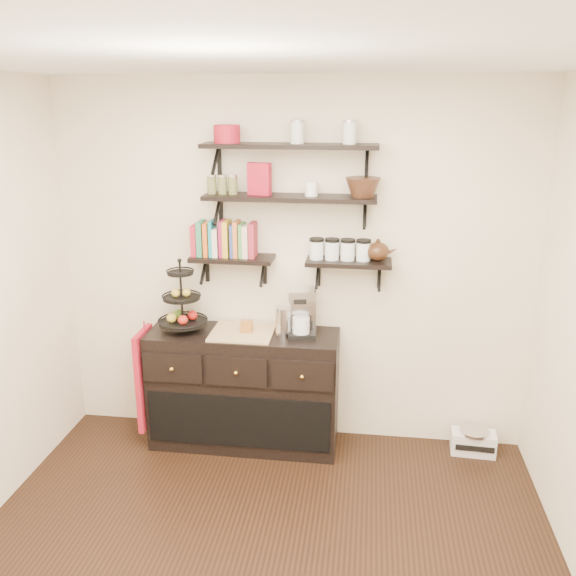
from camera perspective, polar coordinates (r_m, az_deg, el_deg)
The scene contains 20 objects.
ceiling at distance 2.62m, azimuth -4.83°, elevation 20.77°, with size 3.50×3.50×0.02m, color white.
back_wall at distance 4.50m, azimuth 0.38°, elevation 1.97°, with size 3.50×0.02×2.70m, color white.
shelf_top at distance 4.22m, azimuth 0.17°, elevation 13.12°, with size 1.20×0.27×0.23m.
shelf_mid at distance 4.26m, azimuth 0.16°, elevation 8.42°, with size 1.20×0.27×0.23m.
shelf_low_left at distance 4.44m, azimuth -5.21°, elevation 2.73°, with size 0.60×0.25×0.23m.
shelf_low_right at distance 4.33m, azimuth 5.70°, elevation 2.35°, with size 0.60×0.25×0.23m.
cookbooks at distance 4.42m, azimuth -5.93°, elevation 4.46°, with size 0.43×0.15×0.26m.
glass_canisters at distance 4.31m, azimuth 4.87°, elevation 3.49°, with size 0.43×0.10×0.13m.
sideboard at distance 4.66m, azimuth -4.14°, elevation -9.37°, with size 1.40×0.50×0.92m.
fruit_stand at distance 4.53m, azimuth -9.83°, elevation -1.76°, with size 0.36×0.36×0.52m.
candle at distance 4.45m, azimuth -3.88°, elevation -3.59°, with size 0.08×0.08×0.08m, color #915621.
coffee_maker at distance 4.37m, azimuth 1.30°, elevation -2.34°, with size 0.22×0.22×0.36m.
thermal_carafe at distance 4.37m, azimuth -0.43°, elevation -3.20°, with size 0.11×0.11×0.22m, color silver.
apron at distance 4.73m, azimuth -13.19°, elevation -8.20°, with size 0.04×0.32×0.76m, color maroon.
radio at distance 4.88m, azimuth 16.94°, elevation -13.59°, with size 0.33×0.22×0.19m.
recipe_box at distance 4.27m, azimuth -2.69°, elevation 10.16°, with size 0.16×0.06×0.22m, color maroon.
walnut_bowl at distance 4.21m, azimuth 7.01°, elevation 9.33°, with size 0.24×0.24×0.13m, color black, non-canonical shape.
ramekins at distance 4.23m, azimuth 2.21°, elevation 9.25°, with size 0.09×0.09×0.10m, color white.
teapot at distance 4.30m, azimuth 8.40°, elevation 3.55°, with size 0.21×0.16×0.16m, color #341E0F, non-canonical shape.
red_pot at distance 4.29m, azimuth -5.74°, elevation 14.15°, with size 0.18×0.18×0.12m, color maroon.
Camera 1 is at (0.55, -2.55, 2.54)m, focal length 38.00 mm.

